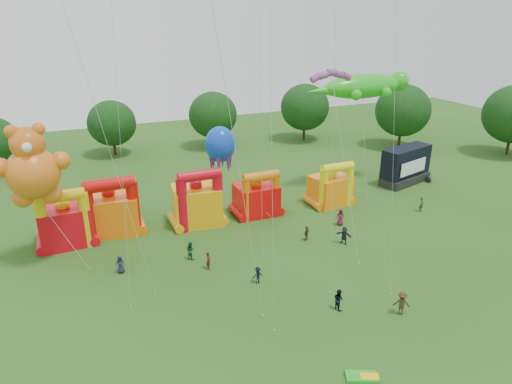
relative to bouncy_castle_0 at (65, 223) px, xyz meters
name	(u,v)px	position (x,y,z in m)	size (l,w,h in m)	color
tree_ring	(360,304)	(15.66, -27.41, 3.85)	(125.43, 127.55, 12.07)	#352314
bouncy_castle_0	(65,223)	(0.00, 0.00, 0.00)	(5.07, 4.10, 6.32)	red
bouncy_castle_1	(111,211)	(4.53, 1.05, 0.09)	(6.30, 5.34, 6.60)	orange
bouncy_castle_2	(197,203)	(13.58, -0.50, 0.14)	(5.55, 4.67, 6.70)	orange
bouncy_castle_3	(257,197)	(20.62, -0.75, -0.26)	(4.72, 3.80, 5.59)	red
bouncy_castle_4	(331,188)	(30.14, -1.49, -0.25)	(5.13, 4.40, 5.63)	orange
stage_trailer	(406,166)	(43.66, 1.08, 0.04)	(8.36, 4.91, 5.08)	black
teddy_bear_kite	(44,192)	(-1.22, -3.66, 4.83)	(6.70, 5.39, 13.45)	orange
gecko_kite	(364,113)	(36.58, 1.98, 7.72)	(14.98, 7.79, 14.99)	green
octopus_kite	(239,179)	(19.41, 1.73, 1.31)	(5.44, 10.68, 9.60)	#0D3FC4
parafoil_kites	(191,130)	(10.26, -11.98, 11.25)	(29.21, 13.04, 30.84)	red
diamond_kites	(278,102)	(17.04, -13.24, 13.09)	(22.87, 17.27, 38.92)	red
folded_kite_bundle	(362,377)	(16.70, -27.09, -2.27)	(2.23, 1.74, 0.31)	green
spectator_0	(120,264)	(4.16, -7.72, -1.54)	(0.85, 0.55, 1.74)	#202136
spectator_1	(208,260)	(11.68, -10.22, -1.51)	(0.66, 0.43, 1.80)	#581A19
spectator_2	(190,250)	(10.66, -7.75, -1.50)	(0.88, 0.68, 1.80)	#1B442C
spectator_3	(258,275)	(14.89, -14.15, -1.62)	(1.01, 0.58, 1.57)	black
spectator_4	(307,233)	(22.77, -8.73, -1.61)	(0.94, 0.39, 1.60)	#423A1A
spectator_5	(344,235)	(25.91, -10.88, -1.48)	(1.71, 0.55, 1.85)	#212137
spectator_6	(340,217)	(27.94, -7.07, -1.43)	(0.95, 0.62, 1.94)	maroon
spectator_7	(422,204)	(38.88, -7.61, -1.48)	(0.67, 0.44, 1.85)	#1D4831
spectator_8	(338,299)	(19.33, -20.09, -1.51)	(0.87, 0.68, 1.79)	black
spectator_9	(402,303)	(23.47, -22.59, -1.41)	(1.28, 0.74, 1.98)	#372916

